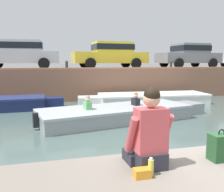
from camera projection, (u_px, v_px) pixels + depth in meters
The scene contains 14 objects.
ground_plane at pixel (115, 123), 8.65m from camera, with size 400.00×400.00×0.00m, color #4C605B.
far_quay_wall at pixel (82, 81), 16.22m from camera, with size 60.00×6.00×1.72m, color brown.
far_wall_coping at pixel (89, 68), 13.34m from camera, with size 60.00×0.24×0.08m, color #9F6C52.
boat_moored_central_white at pixel (148, 99), 12.66m from camera, with size 6.61×2.24×0.50m.
motorboat_passing at pixel (122, 113), 9.03m from camera, with size 6.65×2.90×0.99m.
car_left_inner_silver at pixel (21, 53), 13.59m from camera, with size 4.22×1.98×1.54m.
car_centre_yellow at pixel (111, 54), 14.88m from camera, with size 4.46×2.06×1.54m.
car_right_inner_grey at pixel (189, 55), 16.20m from camera, with size 4.02×2.13×1.54m.
mooring_bollard_mid at pixel (67, 65), 13.13m from camera, with size 0.15×0.15×0.45m.
mooring_bollard_east at pixel (171, 64), 14.67m from camera, with size 0.15×0.15×0.45m.
person_seated_left at pixel (149, 136), 2.95m from camera, with size 0.54×0.54×0.96m.
bottle_drink at pixel (151, 167), 2.74m from camera, with size 0.06×0.06×0.20m.
backpack_on_ledge at pixel (220, 147), 3.17m from camera, with size 0.28×0.24×0.41m.
snack_bag at pixel (142, 173), 2.70m from camera, with size 0.18×0.12×0.10m, color orange.
Camera 1 is at (-2.25, -3.11, 2.11)m, focal length 40.00 mm.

